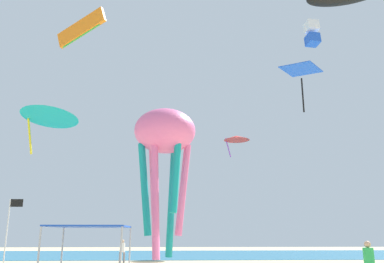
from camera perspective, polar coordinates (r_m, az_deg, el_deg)
ocean_strip at (r=46.70m, az=-1.17°, el=-17.18°), size 110.00×21.37×0.03m
canopy_tent at (r=16.73m, az=-14.37°, el=-13.37°), size 2.94×3.18×2.52m
person_near_tent at (r=19.64m, az=24.03°, el=-16.43°), size 0.45×0.45×1.90m
person_leftmost at (r=33.29m, az=-9.95°, el=-16.26°), size 0.48×0.43×1.79m
banner_flag at (r=20.22m, az=-24.82°, el=-13.02°), size 0.61×0.06×3.75m
kite_delta_red at (r=45.14m, az=6.40°, el=-0.92°), size 4.10×4.10×2.27m
kite_diamond_blue at (r=35.54m, az=15.35°, el=8.27°), size 3.99×3.99×3.98m
kite_parafoil_orange at (r=31.49m, az=-15.58°, el=14.04°), size 3.98×2.23×2.63m
kite_octopus_pink at (r=20.88m, az=-3.91°, el=-1.01°), size 4.48×4.48×7.58m
kite_delta_teal at (r=35.64m, az=-19.60°, el=2.53°), size 6.27×6.30×4.13m
kite_box_white at (r=42.48m, az=16.81°, el=13.32°), size 1.36×1.45×2.60m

